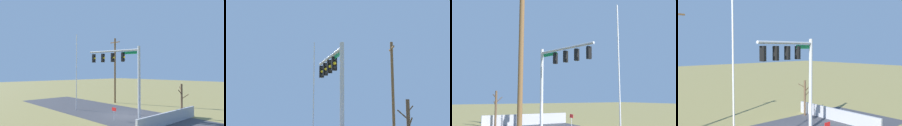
% 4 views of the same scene
% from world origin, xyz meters
% --- Properties ---
extents(retaining_fence, '(0.20, 8.84, 1.08)m').
position_xyz_m(retaining_fence, '(5.34, 0.31, 0.54)').
color(retaining_fence, '#A8A8AD').
rests_on(retaining_fence, ground_plane).
extents(signal_mast, '(6.21, 1.72, 7.14)m').
position_xyz_m(signal_mast, '(0.13, -0.27, 5.13)').
color(signal_mast, '#B2B5BA').
rests_on(signal_mast, ground_plane).
extents(flagpole, '(0.10, 0.10, 9.15)m').
position_xyz_m(flagpole, '(-6.00, -1.89, 4.58)').
color(flagpole, silver).
rests_on(flagpole, ground_plane).
extents(utility_pole, '(1.90, 0.26, 9.46)m').
position_xyz_m(utility_pole, '(-6.83, 5.32, 4.90)').
color(utility_pole, brown).
rests_on(utility_pole, ground_plane).
extents(bare_tree, '(1.27, 1.02, 3.35)m').
position_xyz_m(bare_tree, '(4.71, 3.60, 1.74)').
color(bare_tree, brown).
rests_on(bare_tree, ground_plane).
extents(open_sign, '(0.56, 0.04, 1.22)m').
position_xyz_m(open_sign, '(1.12, -2.37, 0.91)').
color(open_sign, silver).
rests_on(open_sign, ground_plane).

